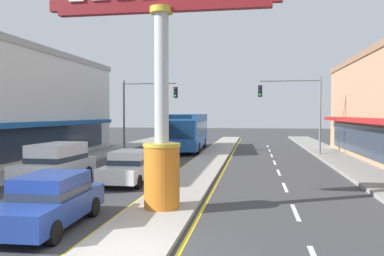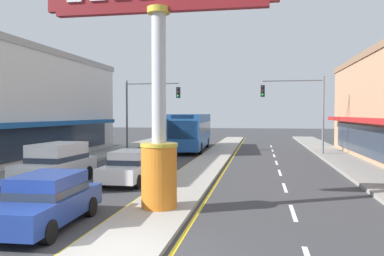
% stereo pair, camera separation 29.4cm
% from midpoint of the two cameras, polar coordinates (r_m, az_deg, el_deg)
% --- Properties ---
extents(median_strip, '(2.25, 52.00, 0.14)m').
position_cam_midpoint_polar(median_strip, '(26.60, 3.18, -4.83)').
color(median_strip, '#A39E93').
rests_on(median_strip, ground).
extents(sidewalk_left, '(2.70, 60.00, 0.18)m').
position_cam_midpoint_polar(sidewalk_left, '(27.33, -16.67, -4.69)').
color(sidewalk_left, gray).
rests_on(sidewalk_left, ground).
extents(sidewalk_right, '(2.70, 60.00, 0.18)m').
position_cam_midpoint_polar(sidewalk_right, '(25.13, 23.70, -5.37)').
color(sidewalk_right, gray).
rests_on(sidewalk_right, ground).
extents(lane_markings, '(8.99, 52.00, 0.01)m').
position_cam_midpoint_polar(lane_markings, '(25.28, 2.81, -5.34)').
color(lane_markings, silver).
rests_on(lane_markings, ground).
extents(district_sign, '(7.81, 1.26, 8.07)m').
position_cam_midpoint_polar(district_sign, '(12.83, -4.32, 7.17)').
color(district_sign, orange).
rests_on(district_sign, median_strip).
extents(traffic_light_left_side, '(4.86, 0.46, 6.20)m').
position_cam_midpoint_polar(traffic_light_left_side, '(33.23, -6.59, 3.76)').
color(traffic_light_left_side, slate).
rests_on(traffic_light_left_side, ground).
extents(traffic_light_right_side, '(4.86, 0.46, 6.20)m').
position_cam_midpoint_polar(traffic_light_right_side, '(31.09, 16.02, 3.81)').
color(traffic_light_right_side, slate).
rests_on(traffic_light_right_side, ground).
extents(sedan_near_right_lane, '(1.85, 4.31, 1.53)m').
position_cam_midpoint_polar(sedan_near_right_lane, '(18.56, -8.74, -5.64)').
color(sedan_near_right_lane, white).
rests_on(sedan_near_right_lane, ground).
extents(suv_far_right_lane, '(2.07, 4.65, 1.90)m').
position_cam_midpoint_polar(suv_far_right_lane, '(19.08, -19.05, -4.93)').
color(suv_far_right_lane, white).
rests_on(suv_far_right_lane, ground).
extents(bus_near_left_lane, '(3.07, 11.31, 3.26)m').
position_cam_midpoint_polar(bus_near_left_lane, '(34.61, 0.20, -0.23)').
color(bus_near_left_lane, '#1E5199').
rests_on(bus_near_left_lane, ground).
extents(sedan_mid_left_lane, '(1.97, 4.37, 1.53)m').
position_cam_midpoint_polar(sedan_mid_left_lane, '(12.02, -20.20, -10.01)').
color(sedan_mid_left_lane, navy).
rests_on(sedan_mid_left_lane, ground).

